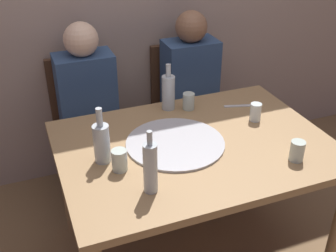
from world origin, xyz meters
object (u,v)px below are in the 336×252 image
tumbler_near (297,151)px  table_knife (243,106)px  wine_bottle (150,167)px  chair_right (186,99)px  guest_in_sweater (91,109)px  water_bottle (168,92)px  dining_table (195,156)px  chair_left (88,116)px  beer_bottle (102,142)px  tumbler_far (256,112)px  short_glass (120,160)px  wine_glass (189,101)px  pizza_tray (175,143)px  guest_in_beanie (195,92)px

tumbler_near → table_knife: 0.58m
wine_bottle → chair_right: 1.38m
guest_in_sweater → water_bottle: bearing=139.1°
dining_table → tumbler_near: (0.38, -0.30, 0.13)m
table_knife → chair_left: (-0.81, 0.62, -0.23)m
beer_bottle → table_knife: beer_bottle is taller
tumbler_far → short_glass: short_glass is taller
wine_glass → table_knife: size_ratio=0.44×
beer_bottle → tumbler_near: bearing=-20.7°
water_bottle → short_glass: (-0.42, -0.48, -0.05)m
water_bottle → chair_left: water_bottle is taller
pizza_tray → guest_in_beanie: size_ratio=0.42×
tumbler_far → chair_left: bearing=134.7°
dining_table → water_bottle: bearing=88.4°
tumbler_near → tumbler_far: same height
beer_bottle → chair_right: bearing=47.5°
water_bottle → wine_glass: bearing=-23.8°
dining_table → tumbler_near: size_ratio=13.55×
guest_in_sweater → wine_bottle: bearing=92.8°
wine_bottle → beer_bottle: bearing=115.2°
wine_glass → chair_left: chair_left is taller
tumbler_near → wine_glass: 0.71m
table_knife → guest_in_sweater: bearing=-14.1°
pizza_tray → tumbler_near: tumbler_near is taller
table_knife → guest_in_beanie: (-0.09, 0.47, -0.10)m
dining_table → water_bottle: 0.44m
short_glass → guest_in_sweater: guest_in_sweater is taller
chair_left → chair_right: 0.72m
water_bottle → wine_glass: (0.11, -0.05, -0.06)m
beer_bottle → tumbler_near: size_ratio=2.77×
pizza_tray → wine_glass: wine_glass is taller
wine_bottle → water_bottle: size_ratio=1.07×
beer_bottle → table_knife: 0.93m
tumbler_far → guest_in_sweater: 1.02m
tumbler_near → table_knife: (0.05, 0.57, -0.05)m
beer_bottle → table_knife: bearing=15.8°
dining_table → chair_left: chair_left is taller
tumbler_near → guest_in_sweater: guest_in_sweater is taller
short_glass → dining_table: bearing=11.3°
wine_glass → short_glass: 0.68m
wine_bottle → chair_left: bearing=92.5°
wine_bottle → short_glass: wine_bottle is taller
tumbler_far → short_glass: bearing=-167.5°
pizza_tray → table_knife: (0.52, 0.24, -0.00)m
pizza_tray → short_glass: 0.34m
water_bottle → table_knife: (0.42, -0.13, -0.10)m
tumbler_near → tumbler_far: bearing=86.8°
guest_in_beanie → wine_glass: bearing=60.3°
table_knife → chair_left: bearing=-21.5°
wine_bottle → beer_bottle: wine_bottle is taller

